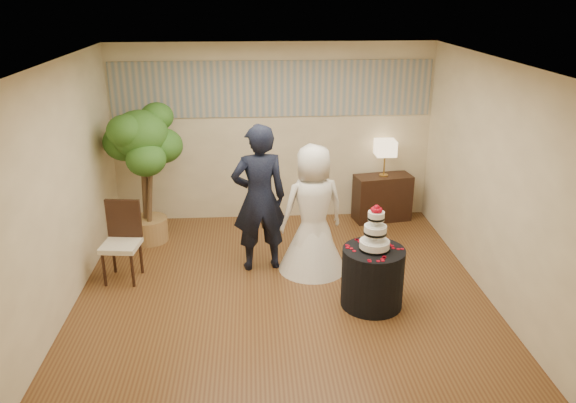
{
  "coord_description": "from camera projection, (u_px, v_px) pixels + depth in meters",
  "views": [
    {
      "loc": [
        -0.33,
        -6.12,
        3.54
      ],
      "look_at": [
        0.1,
        0.4,
        1.05
      ],
      "focal_mm": 35.0,
      "sensor_mm": 36.0,
      "label": 1
    }
  ],
  "objects": [
    {
      "name": "table_lamp",
      "position": [
        385.0,
        158.0,
        8.82
      ],
      "size": [
        0.31,
        0.31,
        0.58
      ],
      "primitive_type": null,
      "color": "beige",
      "rests_on": "console"
    },
    {
      "name": "wedding_cake",
      "position": [
        375.0,
        227.0,
        6.36
      ],
      "size": [
        0.35,
        0.35,
        0.55
      ],
      "primitive_type": null,
      "color": "white",
      "rests_on": "cake_table"
    },
    {
      "name": "console",
      "position": [
        382.0,
        198.0,
        9.05
      ],
      "size": [
        0.95,
        0.55,
        0.75
      ],
      "primitive_type": "cube",
      "rotation": [
        0.0,
        0.0,
        0.17
      ],
      "color": "black",
      "rests_on": "floor"
    },
    {
      "name": "side_chair",
      "position": [
        121.0,
        243.0,
        7.11
      ],
      "size": [
        0.52,
        0.54,
        1.03
      ],
      "primitive_type": null,
      "rotation": [
        0.0,
        0.0,
        -0.12
      ],
      "color": "black",
      "rests_on": "floor"
    },
    {
      "name": "wall_right",
      "position": [
        492.0,
        181.0,
        6.64
      ],
      "size": [
        0.06,
        5.0,
        2.8
      ],
      "primitive_type": "cube",
      "color": "beige",
      "rests_on": "ground"
    },
    {
      "name": "bride",
      "position": [
        313.0,
        209.0,
        7.26
      ],
      "size": [
        1.1,
        1.1,
        1.72
      ],
      "primitive_type": "imported",
      "rotation": [
        0.0,
        0.0,
        3.4
      ],
      "color": "white",
      "rests_on": "floor"
    },
    {
      "name": "ficus_tree",
      "position": [
        144.0,
        174.0,
        8.04
      ],
      "size": [
        1.39,
        1.39,
        2.07
      ],
      "primitive_type": null,
      "rotation": [
        0.0,
        0.0,
        2.49
      ],
      "color": "#2F601E",
      "rests_on": "floor"
    },
    {
      "name": "ceiling",
      "position": [
        281.0,
        62.0,
        5.99
      ],
      "size": [
        5.0,
        5.0,
        0.0
      ],
      "primitive_type": "cube",
      "color": "white",
      "rests_on": "wall_back"
    },
    {
      "name": "wall_back",
      "position": [
        273.0,
        134.0,
        8.81
      ],
      "size": [
        5.0,
        0.06,
        2.8
      ],
      "primitive_type": "cube",
      "color": "beige",
      "rests_on": "ground"
    },
    {
      "name": "mural_border",
      "position": [
        272.0,
        89.0,
        8.55
      ],
      "size": [
        4.9,
        0.02,
        0.85
      ],
      "primitive_type": "cube",
      "color": "gray",
      "rests_on": "wall_back"
    },
    {
      "name": "groom",
      "position": [
        259.0,
        198.0,
        7.26
      ],
      "size": [
        0.79,
        0.59,
        1.98
      ],
      "primitive_type": "imported",
      "rotation": [
        0.0,
        0.0,
        3.31
      ],
      "color": "black",
      "rests_on": "floor"
    },
    {
      "name": "floor",
      "position": [
        282.0,
        292.0,
        6.98
      ],
      "size": [
        5.0,
        5.0,
        0.0
      ],
      "primitive_type": "cube",
      "color": "brown",
      "rests_on": "ground"
    },
    {
      "name": "cake_table",
      "position": [
        372.0,
        277.0,
        6.58
      ],
      "size": [
        0.81,
        0.81,
        0.72
      ],
      "primitive_type": "cylinder",
      "rotation": [
        0.0,
        0.0,
        0.12
      ],
      "color": "black",
      "rests_on": "floor"
    },
    {
      "name": "wall_front",
      "position": [
        300.0,
        297.0,
        4.15
      ],
      "size": [
        5.0,
        0.06,
        2.8
      ],
      "primitive_type": "cube",
      "color": "beige",
      "rests_on": "ground"
    },
    {
      "name": "wall_left",
      "position": [
        61.0,
        191.0,
        6.33
      ],
      "size": [
        0.06,
        5.0,
        2.8
      ],
      "primitive_type": "cube",
      "color": "beige",
      "rests_on": "ground"
    }
  ]
}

